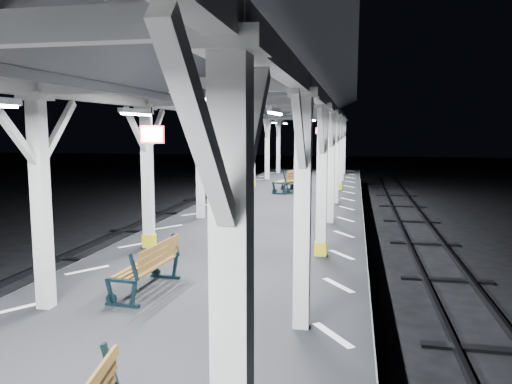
% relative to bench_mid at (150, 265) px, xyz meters
% --- Properties ---
extents(ground, '(120.00, 120.00, 0.00)m').
position_rel_bench_mid_xyz_m(ground, '(0.69, 0.98, -1.47)').
color(ground, black).
rests_on(ground, ground).
extents(platform, '(6.00, 50.00, 1.00)m').
position_rel_bench_mid_xyz_m(platform, '(0.69, 0.98, -0.97)').
color(platform, black).
rests_on(platform, ground).
extents(hazard_stripes_left, '(1.00, 48.00, 0.01)m').
position_rel_bench_mid_xyz_m(hazard_stripes_left, '(-1.76, 0.98, -0.46)').
color(hazard_stripes_left, silver).
rests_on(hazard_stripes_left, platform).
extents(hazard_stripes_right, '(1.00, 48.00, 0.01)m').
position_rel_bench_mid_xyz_m(hazard_stripes_right, '(3.14, 0.98, -0.46)').
color(hazard_stripes_right, silver).
rests_on(hazard_stripes_right, platform).
extents(track_right, '(2.20, 60.00, 0.16)m').
position_rel_bench_mid_xyz_m(track_right, '(5.69, 0.98, -1.39)').
color(track_right, '#2D2D33').
rests_on(track_right, ground).
extents(canopy, '(5.40, 49.00, 4.65)m').
position_rel_bench_mid_xyz_m(canopy, '(0.70, 0.96, 3.10)').
color(canopy, silver).
rests_on(canopy, platform).
extents(bench_mid, '(0.71, 1.65, 0.88)m').
position_rel_bench_mid_xyz_m(bench_mid, '(0.00, 0.00, 0.00)').
color(bench_mid, black).
rests_on(bench_mid, platform).
extents(bench_far, '(1.22, 2.00, 1.02)m').
position_rel_bench_mid_xyz_m(bench_far, '(0.66, 13.74, 0.08)').
color(bench_far, black).
rests_on(bench_far, platform).
extents(bench_extra, '(1.02, 1.71, 0.87)m').
position_rel_bench_mid_xyz_m(bench_extra, '(0.68, 13.95, -0.00)').
color(bench_extra, black).
rests_on(bench_extra, platform).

